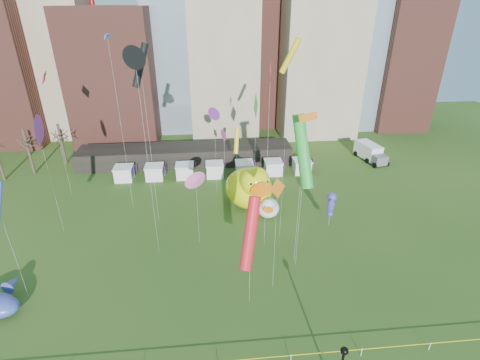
{
  "coord_description": "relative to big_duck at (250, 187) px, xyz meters",
  "views": [
    {
      "loc": [
        -0.08,
        -19.45,
        26.74
      ],
      "look_at": [
        2.77,
        10.04,
        12.0
      ],
      "focal_mm": 27.0,
      "sensor_mm": 36.0,
      "label": 1
    }
  ],
  "objects": [
    {
      "name": "kite_2",
      "position": [
        -12.79,
        -2.41,
        17.1
      ],
      "size": [
        2.43,
        2.66,
        22.69
      ],
      "color": "silver",
      "rests_on": "ground"
    },
    {
      "name": "small_duck",
      "position": [
        2.15,
        -3.01,
        -1.72
      ],
      "size": [
        3.61,
        4.44,
        3.23
      ],
      "rotation": [
        0.0,
        0.0,
        -0.16
      ],
      "color": "white",
      "rests_on": "ground"
    },
    {
      "name": "pavilion",
      "position": [
        -9.69,
        16.63,
        -1.6
      ],
      "size": [
        38.0,
        6.0,
        3.2
      ],
      "primitive_type": "cube",
      "color": "black",
      "rests_on": "ground"
    },
    {
      "name": "bare_trees",
      "position": [
        -35.85,
        15.17,
        0.81
      ],
      "size": [
        8.44,
        6.44,
        8.5
      ],
      "color": "#382B21",
      "rests_on": "ground"
    },
    {
      "name": "seahorse_purple",
      "position": [
        9.82,
        -5.99,
        0.28
      ],
      "size": [
        1.54,
        1.73,
        4.97
      ],
      "rotation": [
        0.0,
        0.0,
        -0.35
      ],
      "color": "silver",
      "rests_on": "ground"
    },
    {
      "name": "kite_16",
      "position": [
        -26.86,
        6.11,
        14.39
      ],
      "size": [
        1.52,
        3.7,
        18.24
      ],
      "color": "silver",
      "rests_on": "ground"
    },
    {
      "name": "skyline",
      "position": [
        -3.44,
        35.69,
        18.24
      ],
      "size": [
        101.0,
        23.0,
        68.0
      ],
      "color": "brown",
      "rests_on": "ground"
    },
    {
      "name": "kite_4",
      "position": [
        -1.42,
        5.45,
        4.97
      ],
      "size": [
        1.14,
        2.33,
        10.08
      ],
      "color": "silver",
      "rests_on": "ground"
    },
    {
      "name": "kite_15",
      "position": [
        -4.6,
        4.05,
        9.52
      ],
      "size": [
        1.23,
        1.54,
        13.63
      ],
      "color": "silver",
      "rests_on": "ground"
    },
    {
      "name": "seahorse_green",
      "position": [
        1.03,
        -0.9,
        1.44
      ],
      "size": [
        1.4,
        1.72,
        6.27
      ],
      "rotation": [
        0.0,
        0.0,
        -0.06
      ],
      "color": "silver",
      "rests_on": "ground"
    },
    {
      "name": "kite_6",
      "position": [
        0.39,
        -16.48,
        8.13
      ],
      "size": [
        1.67,
        1.36,
        12.64
      ],
      "color": "silver",
      "rests_on": "ground"
    },
    {
      "name": "big_duck",
      "position": [
        0.0,
        0.0,
        0.0
      ],
      "size": [
        8.2,
        9.76,
        6.97
      ],
      "rotation": [
        0.0,
        0.0,
        0.23
      ],
      "color": "#DEE40B",
      "rests_on": "ground"
    },
    {
      "name": "vendor_tents",
      "position": [
        -4.67,
        10.63,
        -2.1
      ],
      "size": [
        33.24,
        2.8,
        2.4
      ],
      "color": "white",
      "rests_on": "ground"
    },
    {
      "name": "kite_0",
      "position": [
        -2.28,
        -18.3,
        4.92
      ],
      "size": [
        2.54,
        3.91,
        11.34
      ],
      "color": "silver",
      "rests_on": "ground"
    },
    {
      "name": "kite_11",
      "position": [
        0.78,
        1.34,
        11.11
      ],
      "size": [
        1.05,
        3.48,
        16.26
      ],
      "color": "silver",
      "rests_on": "ground"
    },
    {
      "name": "kite_1",
      "position": [
        -3.17,
        7.21,
        5.28
      ],
      "size": [
        0.67,
        1.6,
        9.31
      ],
      "color": "silver",
      "rests_on": "ground"
    },
    {
      "name": "kite_14",
      "position": [
        3.58,
        -13.27,
        13.74
      ],
      "size": [
        2.11,
        1.38,
        17.49
      ],
      "color": "silver",
      "rests_on": "ground"
    },
    {
      "name": "box_truck",
      "position": [
        24.3,
        14.9,
        -1.66
      ],
      "size": [
        4.08,
        7.47,
        3.01
      ],
      "rotation": [
        0.0,
        0.0,
        0.22
      ],
      "color": "white",
      "rests_on": "ground"
    },
    {
      "name": "kite_3",
      "position": [
        3.63,
        -12.42,
        10.19
      ],
      "size": [
        2.12,
        4.39,
        16.99
      ],
      "color": "silver",
      "rests_on": "ground"
    },
    {
      "name": "kite_13",
      "position": [
        -16.77,
        1.25,
        19.28
      ],
      "size": [
        0.44,
        1.77,
        23.32
      ],
      "color": "silver",
      "rests_on": "ground"
    },
    {
      "name": "kite_12",
      "position": [
        2.86,
        -7.71,
        18.56
      ],
      "size": [
        2.14,
        1.41,
        23.58
      ],
      "color": "silver",
      "rests_on": "ground"
    },
    {
      "name": "kite_7",
      "position": [
        -24.7,
        -4.05,
        10.68
      ],
      "size": [
        1.01,
        3.11,
        15.44
      ],
      "color": "silver",
      "rests_on": "ground"
    },
    {
      "name": "kite_10",
      "position": [
        -12.0,
        -9.71,
        18.88
      ],
      "size": [
        1.81,
        1.64,
        23.21
      ],
      "color": "silver",
      "rests_on": "ground"
    },
    {
      "name": "kite_9",
      "position": [
        -7.23,
        -7.99,
        5.28
      ],
      "size": [
        1.67,
        1.39,
        9.46
      ],
      "color": "silver",
      "rests_on": "ground"
    },
    {
      "name": "kite_8",
      "position": [
        0.63,
        -9.36,
        16.56
      ],
      "size": [
        0.27,
        1.98,
        21.61
      ],
      "color": "silver",
      "rests_on": "ground"
    }
  ]
}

